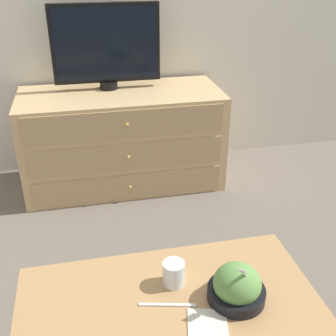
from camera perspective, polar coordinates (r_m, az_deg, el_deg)
name	(u,v)px	position (r m, az deg, el deg)	size (l,w,h in m)	color
ground_plane	(119,161)	(3.27, -6.59, 0.96)	(12.00, 12.00, 0.00)	#70665B
dresser	(123,139)	(2.85, -6.13, 3.95)	(1.30, 0.58, 0.64)	tan
tv	(106,45)	(2.76, -8.39, 16.14)	(0.68, 0.11, 0.53)	black
coffee_table	(168,314)	(1.48, 0.06, -19.11)	(0.97, 0.50, 0.45)	tan
takeout_bowl	(237,287)	(1.42, 9.31, -15.58)	(0.19, 0.19, 0.18)	black
drink_cup	(174,275)	(1.46, 0.76, -14.23)	(0.08, 0.08, 0.09)	#9E6638
napkin	(208,324)	(1.36, 5.39, -20.33)	(0.15, 0.15, 0.00)	silver
knife	(167,305)	(1.41, -0.12, -18.04)	(0.18, 0.05, 0.01)	white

